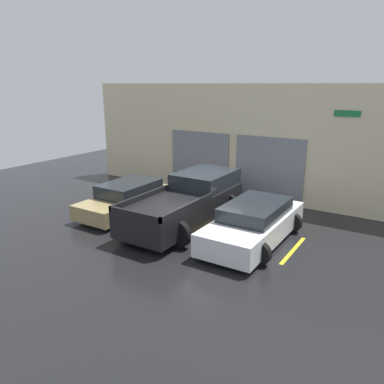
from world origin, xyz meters
TOP-DOWN VIEW (x-y plane):
  - ground_plane at (0.00, 0.00)m, footprint 28.00×28.00m
  - shophouse_building at (-0.01, 3.29)m, footprint 15.59×0.68m
  - pickup_truck at (0.00, -0.87)m, footprint 2.60×5.34m
  - sedan_white at (2.62, -1.13)m, footprint 2.23×4.58m
  - sedan_side at (-2.62, -1.12)m, footprint 2.13×4.22m
  - parking_stripe_far_left at (-3.93, -1.15)m, footprint 0.12×2.20m
  - parking_stripe_left at (-1.31, -1.15)m, footprint 0.12×2.20m
  - parking_stripe_centre at (1.31, -1.15)m, footprint 0.12×2.20m
  - parking_stripe_right at (3.93, -1.15)m, footprint 0.12×2.20m

SIDE VIEW (x-z plane):
  - ground_plane at x=0.00m, z-range 0.00..0.00m
  - parking_stripe_far_left at x=-3.93m, z-range 0.00..0.01m
  - parking_stripe_left at x=-1.31m, z-range 0.00..0.01m
  - parking_stripe_centre at x=1.31m, z-range 0.00..0.01m
  - parking_stripe_right at x=3.93m, z-range 0.00..0.01m
  - sedan_side at x=-2.62m, z-range -0.03..1.16m
  - sedan_white at x=2.62m, z-range -0.02..1.23m
  - pickup_truck at x=0.00m, z-range -0.03..1.64m
  - shophouse_building at x=-0.01m, z-range -0.03..4.82m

